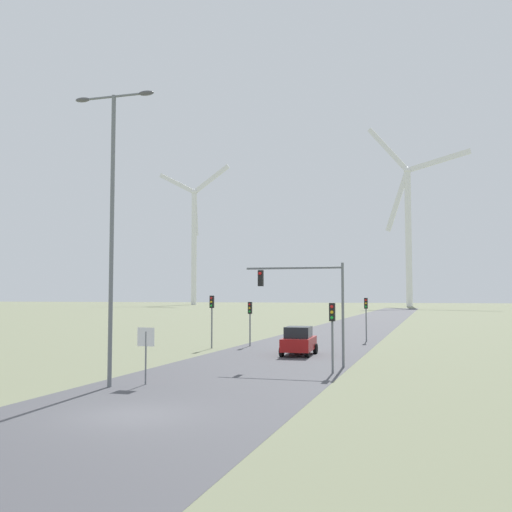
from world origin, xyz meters
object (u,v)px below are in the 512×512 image
traffic_light_mast_overhead (306,291)px  traffic_light_post_near_left (250,314)px  traffic_light_post_mid_left (212,310)px  wind_turbine_far_left (194,236)px  traffic_light_post_near_right (332,322)px  stop_sign_near (146,345)px  wind_turbine_left (408,221)px  streetlamp (112,206)px  car_approaching (299,341)px  traffic_light_post_mid_right (366,309)px

traffic_light_mast_overhead → traffic_light_post_near_left: bearing=120.6°
traffic_light_post_mid_left → wind_turbine_far_left: 206.87m
traffic_light_post_near_right → wind_turbine_far_left: (-90.35, 200.46, 26.20)m
stop_sign_near → traffic_light_mast_overhead: (5.27, 8.62, 2.37)m
wind_turbine_left → streetlamp: bearing=-91.4°
traffic_light_post_near_right → car_approaching: traffic_light_post_near_right is taller
stop_sign_near → traffic_light_mast_overhead: traffic_light_mast_overhead is taller
traffic_light_mast_overhead → wind_turbine_far_left: (-88.50, 197.84, 24.66)m
car_approaching → wind_turbine_far_left: wind_turbine_far_left is taller
traffic_light_post_mid_right → car_approaching: bearing=-102.8°
stop_sign_near → wind_turbine_far_left: (-83.23, 206.46, 27.03)m
wind_turbine_far_left → car_approaching: bearing=-65.7°
traffic_light_post_near_right → car_approaching: bearing=113.1°
stop_sign_near → traffic_light_post_near_right: traffic_light_post_near_right is taller
stop_sign_near → traffic_light_post_near_left: 20.04m
wind_turbine_left → wind_turbine_far_left: bearing=171.7°
stop_sign_near → car_approaching: (3.59, 14.26, -0.79)m
traffic_light_post_near_left → traffic_light_post_mid_left: traffic_light_post_mid_left is taller
streetlamp → car_approaching: 17.38m
traffic_light_post_mid_left → traffic_light_mast_overhead: traffic_light_mast_overhead is taller
traffic_light_mast_overhead → car_approaching: 6.68m
car_approaching → traffic_light_mast_overhead: bearing=-73.4°
traffic_light_post_near_left → car_approaching: bearing=-48.6°
streetlamp → traffic_light_post_mid_right: size_ratio=3.45×
traffic_light_post_mid_left → car_approaching: 7.99m
stop_sign_near → streetlamp: bearing=-137.3°
wind_turbine_far_left → traffic_light_post_mid_left: bearing=-67.2°
stop_sign_near → traffic_light_post_mid_left: 17.72m
traffic_light_post_mid_right → car_approaching: (-2.92, -12.80, -1.75)m
traffic_light_post_near_right → wind_turbine_left: 189.81m
stop_sign_near → wind_turbine_far_left: size_ratio=0.04×
traffic_light_post_near_right → car_approaching: 9.12m
stop_sign_near → car_approaching: stop_sign_near is taller
traffic_light_post_mid_left → car_approaching: traffic_light_post_mid_left is taller
streetlamp → wind_turbine_far_left: (-82.10, 207.51, 21.09)m
traffic_light_post_mid_left → wind_turbine_far_left: bearing=112.8°
car_approaching → traffic_light_post_mid_left: bearing=156.7°
wind_turbine_left → traffic_light_post_mid_left: bearing=-92.4°
traffic_light_post_near_left → traffic_light_post_mid_left: bearing=-128.3°
streetlamp → wind_turbine_left: wind_turbine_left is taller
traffic_light_post_mid_right → wind_turbine_far_left: wind_turbine_far_left is taller
streetlamp → car_approaching: size_ratio=2.97×
stop_sign_near → traffic_light_mast_overhead: bearing=58.5°
traffic_light_post_mid_right → wind_turbine_far_left: 202.28m
stop_sign_near → wind_turbine_far_left: bearing=112.0°
traffic_light_post_near_left → wind_turbine_left: 176.06m
traffic_light_post_near_left → traffic_light_post_mid_right: traffic_light_post_mid_right is taller
stop_sign_near → traffic_light_post_near_right: size_ratio=0.71×
traffic_light_post_near_left → wind_turbine_left: (5.20, 173.79, 27.70)m
traffic_light_mast_overhead → traffic_light_post_mid_right: bearing=86.2°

